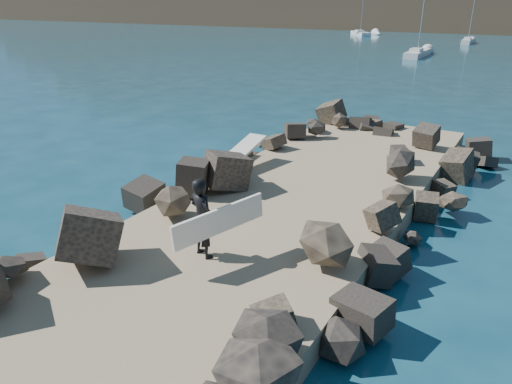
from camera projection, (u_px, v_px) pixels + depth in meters
ground at (275, 231)px, 12.35m from camera, size 800.00×800.00×0.00m
jetty at (234, 253)px, 10.66m from camera, size 6.00×26.00×0.60m
riprap_left at (156, 210)px, 12.38m from camera, size 2.60×22.00×1.00m
riprap_right at (361, 271)px, 9.58m from camera, size 2.60×22.00×1.00m
surfboard_resting at (240, 156)px, 15.04m from camera, size 0.73×2.60×0.09m
surfer_with_board at (205, 218)px, 9.63m from camera, size 1.25×2.11×1.80m
sailboat_e at (360, 33)px, 84.53m from camera, size 5.84×7.25×9.21m
sailboat_b at (468, 41)px, 67.60m from camera, size 1.25×5.39×6.66m
sailboat_a at (417, 53)px, 51.63m from camera, size 1.71×7.14×8.57m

